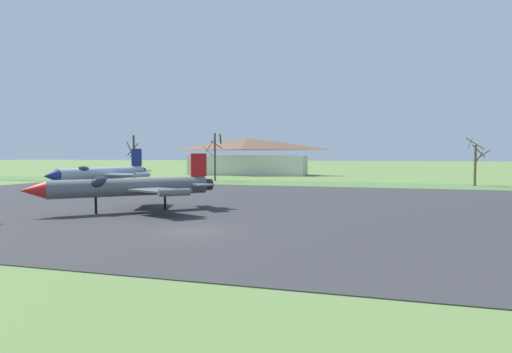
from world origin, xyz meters
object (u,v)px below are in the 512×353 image
jet_fighter_front_left (101,173)px  visitor_building (248,157)px  info_placard_front_left (50,190)px  jet_fighter_front_right (129,187)px

jet_fighter_front_left → visitor_building: (5.89, 48.81, 1.94)m
jet_fighter_front_left → visitor_building: 49.20m
jet_fighter_front_left → info_placard_front_left: 7.80m
jet_fighter_front_left → info_placard_front_left: (-1.74, -7.39, -1.77)m
jet_fighter_front_right → jet_fighter_front_left: bearing=131.2°
info_placard_front_left → jet_fighter_front_right: jet_fighter_front_right is taller
info_placard_front_left → visitor_building: size_ratio=0.04×
info_placard_front_left → visitor_building: bearing=82.3°
jet_fighter_front_left → jet_fighter_front_right: (15.78, -18.01, -0.21)m
visitor_building → jet_fighter_front_right: bearing=-81.6°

